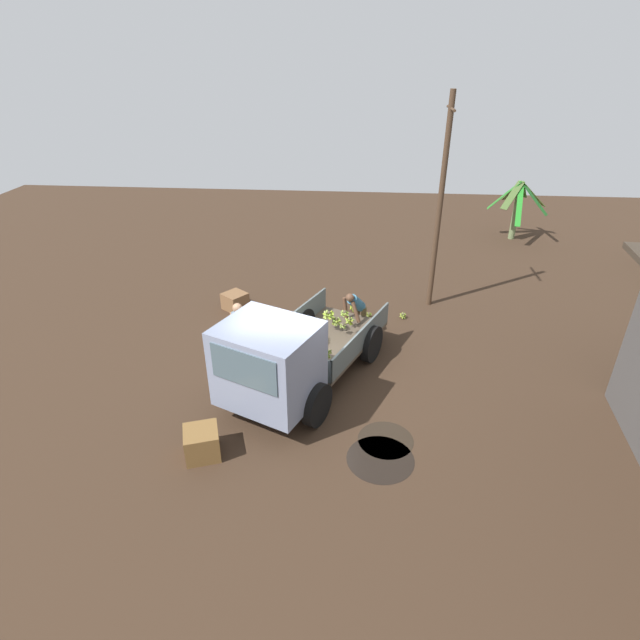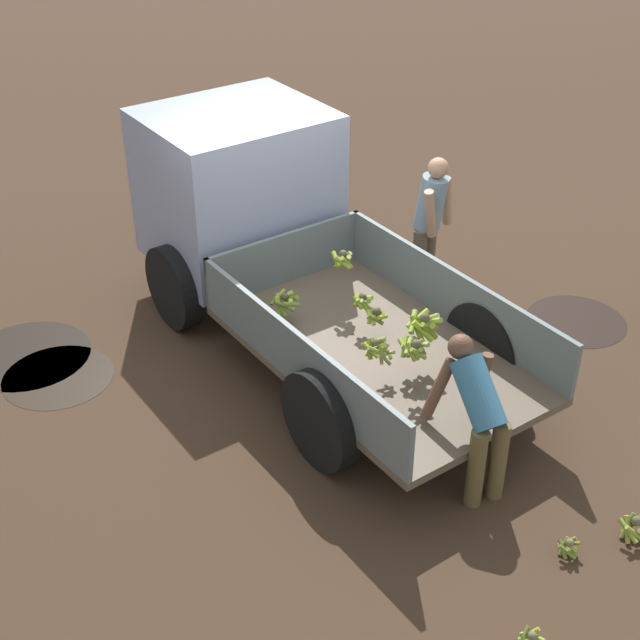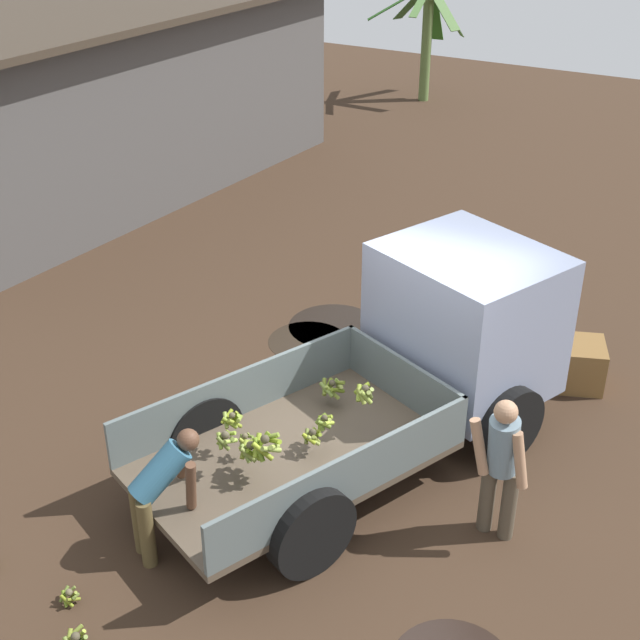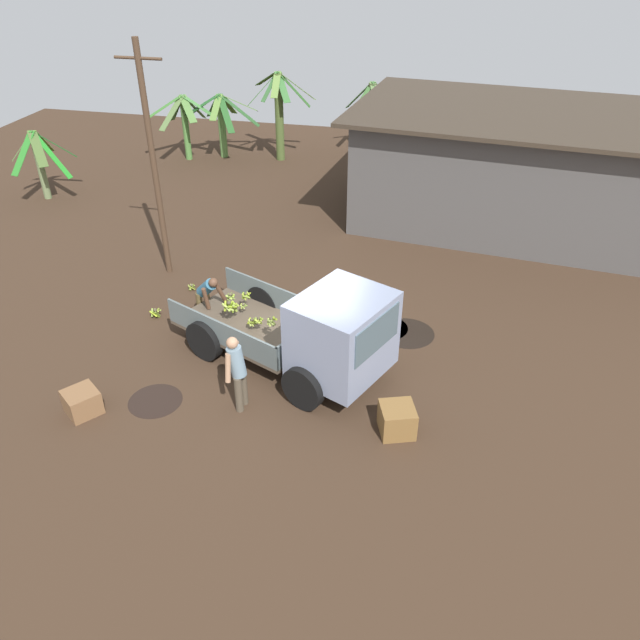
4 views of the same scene
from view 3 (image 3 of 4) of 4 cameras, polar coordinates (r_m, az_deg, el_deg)
ground at (r=10.31m, az=4.23°, el=-7.86°), size 36.00×36.00×0.00m
mud_patch_1 at (r=12.16m, az=-0.75°, el=-1.37°), size 1.10×1.10×0.01m
mud_patch_2 at (r=12.52m, az=0.89°, el=-0.38°), size 1.28×1.28×0.01m
cargo_truck at (r=10.02m, az=7.42°, el=-1.55°), size 5.17×3.66×2.11m
warehouse_shed at (r=17.99m, az=-15.48°, el=16.45°), size 11.02×7.38×3.42m
banana_palm_5 at (r=22.96m, az=6.83°, el=17.56°), size 2.34×2.32×2.78m
person_foreground_visitor at (r=8.73m, az=11.54°, el=-8.91°), size 0.39×0.63×1.63m
person_worker_loading at (r=8.61m, az=-10.20°, el=-10.50°), size 0.81×0.70×1.32m
banana_bunch_on_ground_1 at (r=8.75m, az=-15.74°, el=-16.62°), size 0.19×0.19×0.17m
wooden_crate_1 at (r=11.59m, az=16.13°, el=-2.71°), size 0.80×0.80×0.57m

